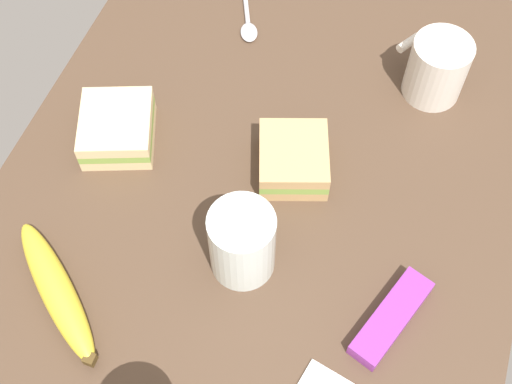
% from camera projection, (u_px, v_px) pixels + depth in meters
% --- Properties ---
extents(tabletop, '(0.90, 0.64, 0.02)m').
position_uv_depth(tabletop, '(256.00, 209.00, 0.85)').
color(tabletop, '#4C3828').
rests_on(tabletop, ground).
extents(coffee_mug_milky, '(0.08, 0.10, 0.09)m').
position_uv_depth(coffee_mug_milky, '(437.00, 68.00, 0.89)').
color(coffee_mug_milky, silver).
rests_on(coffee_mug_milky, tabletop).
extents(sandwich_main, '(0.12, 0.12, 0.04)m').
position_uv_depth(sandwich_main, '(117.00, 128.00, 0.87)').
color(sandwich_main, beige).
rests_on(sandwich_main, tabletop).
extents(sandwich_side, '(0.11, 0.11, 0.04)m').
position_uv_depth(sandwich_side, '(293.00, 159.00, 0.84)').
color(sandwich_side, tan).
rests_on(sandwich_side, tabletop).
extents(glass_of_milk, '(0.07, 0.07, 0.10)m').
position_uv_depth(glass_of_milk, '(242.00, 244.00, 0.76)').
color(glass_of_milk, silver).
rests_on(glass_of_milk, tabletop).
extents(banana, '(0.15, 0.17, 0.04)m').
position_uv_depth(banana, '(57.00, 291.00, 0.76)').
color(banana, yellow).
rests_on(banana, tabletop).
extents(spoon, '(0.10, 0.06, 0.01)m').
position_uv_depth(spoon, '(248.00, 23.00, 0.98)').
color(spoon, silver).
rests_on(spoon, tabletop).
extents(snack_bar, '(0.12, 0.07, 0.02)m').
position_uv_depth(snack_bar, '(391.00, 318.00, 0.75)').
color(snack_bar, purple).
rests_on(snack_bar, tabletop).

